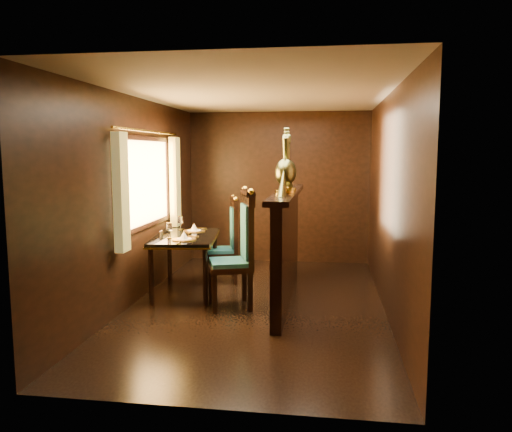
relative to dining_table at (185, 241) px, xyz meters
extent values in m
plane|color=black|center=(1.00, -0.37, -0.69)|extent=(5.00, 5.00, 0.00)
cube|color=black|center=(1.00, 2.13, 0.56)|extent=(3.00, 0.04, 2.50)
cube|color=black|center=(1.00, -2.87, 0.56)|extent=(3.00, 0.04, 2.50)
cube|color=black|center=(-0.50, -0.37, 0.56)|extent=(0.04, 5.00, 2.50)
cube|color=black|center=(2.50, -0.37, 0.56)|extent=(0.04, 5.00, 2.50)
cube|color=beige|center=(1.00, -0.37, 1.81)|extent=(3.00, 5.00, 0.04)
cube|color=#FFC672|center=(-0.50, -0.07, 0.76)|extent=(0.01, 1.70, 1.05)
cube|color=yellow|center=(-0.40, -1.04, 0.71)|extent=(0.10, 0.22, 1.30)
cube|color=yellow|center=(-0.40, 0.90, 0.71)|extent=(0.10, 0.22, 1.30)
cylinder|color=gold|center=(-0.42, -0.07, 1.40)|extent=(0.03, 2.20, 0.03)
cube|color=black|center=(1.32, -0.07, -0.04)|extent=(0.12, 2.60, 1.30)
cube|color=#373319|center=(1.26, -0.07, 0.01)|extent=(0.02, 2.20, 0.95)
cube|color=black|center=(1.32, -0.07, 0.64)|extent=(0.26, 2.70, 0.06)
cube|color=black|center=(0.00, 0.00, 0.05)|extent=(0.92, 1.36, 0.04)
cube|color=gold|center=(0.00, 0.00, 0.02)|extent=(0.94, 1.39, 0.02)
cylinder|color=black|center=(-0.24, -0.62, -0.34)|extent=(0.06, 0.06, 0.71)
cylinder|color=black|center=(0.40, -0.54, -0.34)|extent=(0.06, 0.06, 0.71)
cylinder|color=black|center=(-0.39, 0.53, -0.34)|extent=(0.06, 0.06, 0.71)
cylinder|color=black|center=(0.25, 0.61, -0.34)|extent=(0.06, 0.06, 0.71)
cylinder|color=gold|center=(0.08, -0.33, 0.08)|extent=(0.30, 0.30, 0.01)
cone|color=silver|center=(0.08, -0.33, 0.13)|extent=(0.11, 0.11, 0.10)
cylinder|color=gold|center=(0.03, 0.34, 0.08)|extent=(0.30, 0.30, 0.01)
cone|color=silver|center=(0.03, 0.34, 0.13)|extent=(0.11, 0.11, 0.10)
cylinder|color=silver|center=(-0.30, -0.09, 0.10)|extent=(0.03, 0.03, 0.06)
cylinder|color=silver|center=(-0.31, -0.01, 0.10)|extent=(0.03, 0.03, 0.06)
cube|color=black|center=(0.68, -0.48, -0.21)|extent=(0.64, 0.64, 0.07)
cube|color=#14515A|center=(0.68, -0.48, -0.16)|extent=(0.58, 0.58, 0.05)
cube|color=#14515A|center=(0.89, -0.41, 0.21)|extent=(0.16, 0.38, 0.64)
cube|color=black|center=(0.55, -0.74, -0.47)|extent=(0.05, 0.05, 0.45)
cube|color=black|center=(0.95, -0.61, -0.47)|extent=(0.05, 0.05, 0.45)
cube|color=black|center=(0.42, -0.35, -0.47)|extent=(0.05, 0.05, 0.45)
cube|color=black|center=(0.81, -0.21, -0.47)|extent=(0.05, 0.05, 0.45)
sphere|color=gold|center=(0.96, -0.60, 0.69)|extent=(0.08, 0.08, 0.08)
sphere|color=gold|center=(0.82, -0.21, 0.69)|extent=(0.08, 0.08, 0.08)
cube|color=black|center=(0.34, 0.61, -0.28)|extent=(0.54, 0.54, 0.06)
cube|color=#14515A|center=(0.34, 0.61, -0.23)|extent=(0.49, 0.49, 0.05)
cube|color=#14515A|center=(0.53, 0.66, 0.09)|extent=(0.13, 0.34, 0.56)
cube|color=black|center=(0.22, 0.39, -0.50)|extent=(0.05, 0.05, 0.39)
cube|color=black|center=(0.57, 0.49, -0.50)|extent=(0.05, 0.05, 0.39)
cube|color=black|center=(0.12, 0.73, -0.50)|extent=(0.05, 0.05, 0.39)
cube|color=black|center=(0.47, 0.83, -0.50)|extent=(0.05, 0.05, 0.39)
sphere|color=gold|center=(0.58, 0.49, 0.51)|extent=(0.07, 0.07, 0.07)
sphere|color=gold|center=(0.47, 0.84, 0.51)|extent=(0.07, 0.07, 0.07)
camera|label=1|loc=(1.82, -6.17, 1.14)|focal=35.00mm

